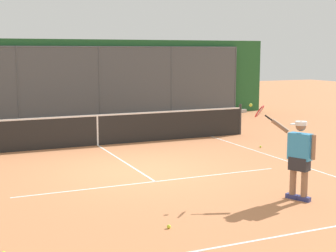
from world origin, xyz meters
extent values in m
plane|color=#C67A4C|center=(0.00, 0.00, 0.00)|extent=(60.00, 60.00, 0.00)
cube|color=white|center=(0.00, 4.89, 0.00)|extent=(8.01, 0.05, 0.01)
cube|color=white|center=(0.00, 1.02, 0.00)|extent=(6.24, 0.05, 0.01)
cube|color=white|center=(-4.00, 0.59, 0.00)|extent=(0.05, 8.59, 0.01)
cube|color=white|center=(0.00, -1.34, 0.00)|extent=(0.05, 4.73, 0.01)
cylinder|color=#474C51|center=(-8.28, -9.25, 1.55)|extent=(0.07, 0.07, 3.10)
cylinder|color=#474C51|center=(-4.97, -9.25, 1.55)|extent=(0.07, 0.07, 3.10)
cylinder|color=#474C51|center=(-1.66, -9.25, 1.55)|extent=(0.07, 0.07, 3.10)
cylinder|color=#474C51|center=(1.66, -9.25, 1.55)|extent=(0.07, 0.07, 3.10)
cylinder|color=#474C51|center=(0.00, -9.25, 3.06)|extent=(16.57, 0.05, 0.05)
cube|color=#474C51|center=(0.00, -9.25, 1.55)|extent=(16.57, 0.02, 3.10)
cube|color=#235B2D|center=(0.00, -9.90, 1.69)|extent=(19.57, 0.90, 3.38)
cube|color=#ADADA8|center=(0.00, -9.07, 0.07)|extent=(17.57, 0.18, 0.15)
cylinder|color=#2D2D2D|center=(-5.13, -3.71, 0.54)|extent=(0.09, 0.09, 1.07)
cube|color=black|center=(0.00, -3.71, 0.46)|extent=(10.18, 0.02, 0.91)
cube|color=white|center=(0.00, -3.71, 0.94)|extent=(10.18, 0.04, 0.05)
cube|color=white|center=(0.00, -3.71, 0.46)|extent=(0.05, 0.04, 0.91)
cube|color=navy|center=(-2.11, 3.53, 0.04)|extent=(0.21, 0.28, 0.09)
cylinder|color=#8C664C|center=(-2.11, 3.53, 0.45)|extent=(0.13, 0.13, 0.72)
cube|color=navy|center=(-2.01, 3.31, 0.04)|extent=(0.21, 0.28, 0.09)
cylinder|color=#8C664C|center=(-2.01, 3.31, 0.45)|extent=(0.13, 0.13, 0.72)
cube|color=#28282D|center=(-2.06, 3.42, 0.73)|extent=(0.36, 0.43, 0.26)
cube|color=#338CC6|center=(-2.06, 3.42, 1.07)|extent=(0.37, 0.49, 0.52)
cylinder|color=#8C664C|center=(-2.17, 3.67, 1.09)|extent=(0.08, 0.08, 0.48)
cylinder|color=#8C664C|center=(-1.84, 3.05, 1.43)|extent=(0.31, 0.32, 0.27)
sphere|color=#8C664C|center=(-2.06, 3.42, 1.47)|extent=(0.20, 0.20, 0.20)
cylinder|color=white|center=(-2.06, 3.42, 1.52)|extent=(0.30, 0.30, 0.07)
cube|color=white|center=(-2.01, 3.32, 1.49)|extent=(0.23, 0.23, 0.02)
cylinder|color=black|center=(-1.68, 2.89, 1.58)|extent=(0.14, 0.14, 0.13)
torus|color=red|center=(-1.55, 2.75, 1.70)|extent=(0.34, 0.33, 0.26)
cylinder|color=silver|center=(-1.55, 2.75, 1.70)|extent=(0.28, 0.27, 0.21)
sphere|color=#C1D138|center=(-1.43, 2.62, 1.82)|extent=(0.07, 0.07, 0.07)
sphere|color=#D6E042|center=(-4.41, -1.36, 0.03)|extent=(0.07, 0.07, 0.07)
sphere|color=#CCDB33|center=(0.92, 3.86, 0.03)|extent=(0.07, 0.07, 0.07)
camera|label=1|loc=(4.07, 11.04, 2.89)|focal=53.15mm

